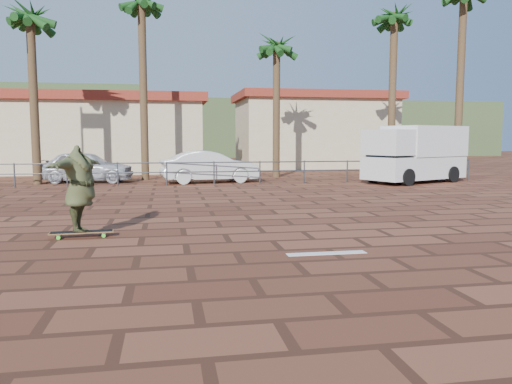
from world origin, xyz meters
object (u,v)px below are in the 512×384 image
(car_white, at_px, (210,167))
(campervan, at_px, (416,153))
(car_silver, at_px, (86,167))
(longboard, at_px, (82,232))
(skateboarder, at_px, (80,189))

(car_white, bearing_deg, campervan, -106.85)
(car_silver, bearing_deg, campervan, -92.90)
(car_silver, height_order, car_white, car_white)
(longboard, distance_m, car_white, 12.53)
(car_white, bearing_deg, car_silver, 71.37)
(longboard, bearing_deg, campervan, 35.00)
(skateboarder, xyz_separation_m, car_silver, (-1.87, 13.05, -0.28))
(skateboarder, height_order, car_white, skateboarder)
(campervan, bearing_deg, longboard, -164.35)
(car_silver, bearing_deg, car_white, -94.01)
(longboard, distance_m, car_silver, 13.20)
(campervan, xyz_separation_m, car_silver, (-14.59, 2.55, -0.62))
(car_white, bearing_deg, skateboarder, 155.65)
(longboard, xyz_separation_m, campervan, (12.72, 10.50, 1.23))
(longboard, distance_m, campervan, 16.54)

